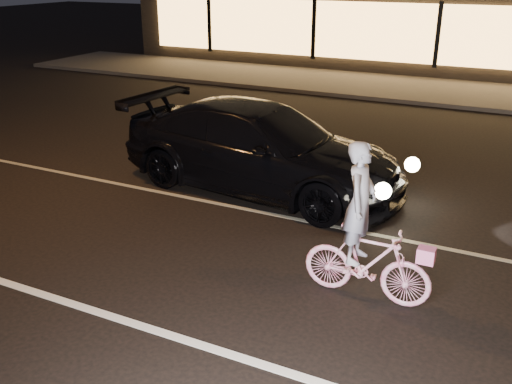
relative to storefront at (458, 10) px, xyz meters
The scene contains 7 objects.
ground 19.09m from the storefront, 90.00° to the right, with size 90.00×90.00×0.00m, color black.
lane_stripe_near 20.58m from the storefront, 90.00° to the right, with size 60.00×0.12×0.01m, color silver.
lane_stripe_far 17.10m from the storefront, 90.00° to the right, with size 60.00×0.10×0.01m, color gray.
sidewalk 6.32m from the storefront, 90.00° to the right, with size 30.00×4.00×0.12m, color #383533.
storefront is the anchor object (origin of this frame).
cyclist 18.88m from the storefront, 84.72° to the right, with size 1.58×0.54×1.99m.
sedan 16.04m from the storefront, 93.57° to the right, with size 5.49×2.67×1.54m.
Camera 1 is at (3.25, -5.82, 3.84)m, focal length 40.00 mm.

